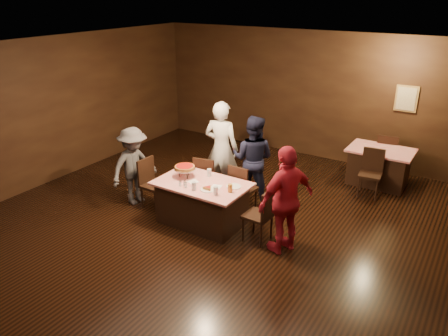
{
  "coord_description": "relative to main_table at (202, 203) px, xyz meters",
  "views": [
    {
      "loc": [
        3.78,
        -4.81,
        3.89
      ],
      "look_at": [
        0.07,
        1.08,
        1.0
      ],
      "focal_mm": 35.0,
      "sensor_mm": 36.0,
      "label": 1
    }
  ],
  "objects": [
    {
      "name": "room",
      "position": [
        0.19,
        -0.77,
        1.75
      ],
      "size": [
        10.0,
        10.04,
        3.02
      ],
      "color": "black",
      "rests_on": "ground"
    },
    {
      "name": "main_table",
      "position": [
        0.0,
        0.0,
        0.0
      ],
      "size": [
        1.6,
        1.0,
        0.77
      ],
      "primitive_type": "cube",
      "color": "#B30D0B",
      "rests_on": "ground"
    },
    {
      "name": "back_table",
      "position": [
        2.2,
        3.37,
        0.0
      ],
      "size": [
        1.3,
        0.9,
        0.77
      ],
      "primitive_type": "cube",
      "color": "red",
      "rests_on": "ground"
    },
    {
      "name": "chair_far_left",
      "position": [
        -0.4,
        0.75,
        0.09
      ],
      "size": [
        0.49,
        0.49,
        0.95
      ],
      "primitive_type": "cube",
      "rotation": [
        0.0,
        0.0,
        3.34
      ],
      "color": "black",
      "rests_on": "ground"
    },
    {
      "name": "chair_far_right",
      "position": [
        0.4,
        0.75,
        0.09
      ],
      "size": [
        0.45,
        0.45,
        0.95
      ],
      "primitive_type": "cube",
      "rotation": [
        0.0,
        0.0,
        3.08
      ],
      "color": "black",
      "rests_on": "ground"
    },
    {
      "name": "chair_end_left",
      "position": [
        -1.1,
        0.0,
        0.09
      ],
      "size": [
        0.43,
        0.43,
        0.95
      ],
      "primitive_type": "cube",
      "rotation": [
        0.0,
        0.0,
        1.54
      ],
      "color": "black",
      "rests_on": "ground"
    },
    {
      "name": "chair_end_right",
      "position": [
        1.1,
        0.0,
        0.09
      ],
      "size": [
        0.44,
        0.44,
        0.95
      ],
      "primitive_type": "cube",
      "rotation": [
        0.0,
        0.0,
        -1.61
      ],
      "color": "black",
      "rests_on": "ground"
    },
    {
      "name": "chair_back_near",
      "position": [
        2.2,
        2.67,
        0.09
      ],
      "size": [
        0.47,
        0.47,
        0.95
      ],
      "primitive_type": "cube",
      "rotation": [
        0.0,
        0.0,
        0.12
      ],
      "color": "black",
      "rests_on": "ground"
    },
    {
      "name": "chair_back_far",
      "position": [
        2.2,
        3.97,
        0.09
      ],
      "size": [
        0.47,
        0.47,
        0.95
      ],
      "primitive_type": "cube",
      "rotation": [
        0.0,
        0.0,
        3.28
      ],
      "color": "black",
      "rests_on": "ground"
    },
    {
      "name": "diner_white_jacket",
      "position": [
        -0.36,
        1.2,
        0.57
      ],
      "size": [
        0.76,
        0.56,
        1.91
      ],
      "primitive_type": "imported",
      "rotation": [
        0.0,
        0.0,
        3.29
      ],
      "color": "silver",
      "rests_on": "ground"
    },
    {
      "name": "diner_navy_hoodie",
      "position": [
        0.29,
        1.29,
        0.47
      ],
      "size": [
        0.94,
        0.8,
        1.7
      ],
      "primitive_type": "imported",
      "rotation": [
        0.0,
        0.0,
        3.35
      ],
      "color": "black",
      "rests_on": "ground"
    },
    {
      "name": "diner_grey_knit",
      "position": [
        -1.55,
        -0.03,
        0.37
      ],
      "size": [
        0.73,
        1.07,
        1.51
      ],
      "primitive_type": "imported",
      "rotation": [
        0.0,
        0.0,
        1.38
      ],
      "color": "#4D4D51",
      "rests_on": "ground"
    },
    {
      "name": "diner_red_shirt",
      "position": [
        1.59,
        -0.03,
        0.49
      ],
      "size": [
        0.81,
        1.11,
        1.76
      ],
      "primitive_type": "imported",
      "rotation": [
        0.0,
        0.0,
        -2.0
      ],
      "color": "#AF1D2F",
      "rests_on": "ground"
    },
    {
      "name": "pizza_stand",
      "position": [
        -0.4,
        0.05,
        0.57
      ],
      "size": [
        0.38,
        0.38,
        0.22
      ],
      "color": "black",
      "rests_on": "main_table"
    },
    {
      "name": "plate_with_slice",
      "position": [
        0.25,
        -0.18,
        0.41
      ],
      "size": [
        0.25,
        0.25,
        0.06
      ],
      "color": "white",
      "rests_on": "main_table"
    },
    {
      "name": "plate_empty",
      "position": [
        0.55,
        0.15,
        0.39
      ],
      "size": [
        0.25,
        0.25,
        0.01
      ],
      "primitive_type": "cylinder",
      "color": "white",
      "rests_on": "main_table"
    },
    {
      "name": "glass_front_left",
      "position": [
        0.05,
        -0.3,
        0.46
      ],
      "size": [
        0.08,
        0.08,
        0.14
      ],
      "primitive_type": "cylinder",
      "color": "silver",
      "rests_on": "main_table"
    },
    {
      "name": "glass_front_right",
      "position": [
        0.45,
        -0.25,
        0.46
      ],
      "size": [
        0.08,
        0.08,
        0.14
      ],
      "primitive_type": "cylinder",
      "color": "silver",
      "rests_on": "main_table"
    },
    {
      "name": "glass_amber",
      "position": [
        0.6,
        -0.05,
        0.46
      ],
      "size": [
        0.08,
        0.08,
        0.14
      ],
      "primitive_type": "cylinder",
      "color": "#BF7F26",
      "rests_on": "main_table"
    },
    {
      "name": "glass_back",
      "position": [
        -0.05,
        0.3,
        0.46
      ],
      "size": [
        0.08,
        0.08,
        0.14
      ],
      "primitive_type": "cylinder",
      "color": "silver",
      "rests_on": "main_table"
    },
    {
      "name": "condiments",
      "position": [
        -0.18,
        -0.28,
        0.43
      ],
      "size": [
        0.17,
        0.1,
        0.09
      ],
      "color": "silver",
      "rests_on": "main_table"
    },
    {
      "name": "napkin_center",
      "position": [
        0.3,
        0.0,
        0.39
      ],
      "size": [
        0.19,
        0.19,
        0.01
      ],
      "primitive_type": "cube",
      "rotation": [
        0.0,
        0.0,
        0.21
      ],
      "color": "white",
      "rests_on": "main_table"
    },
    {
      "name": "napkin_left",
      "position": [
        -0.15,
        -0.05,
        0.39
      ],
      "size": [
        0.21,
        0.21,
        0.01
      ],
      "primitive_type": "cube",
      "rotation": [
        0.0,
        0.0,
        -0.35
      ],
      "color": "white",
      "rests_on": "main_table"
    }
  ]
}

